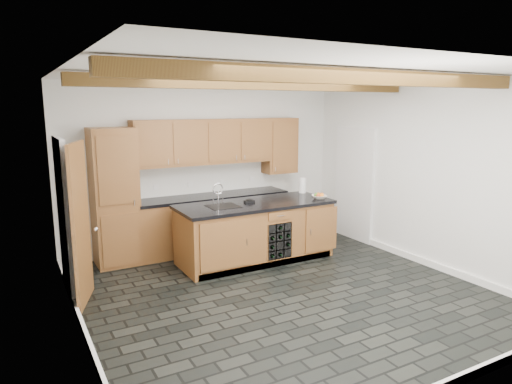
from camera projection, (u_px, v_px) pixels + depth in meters
The scene contains 10 objects.
ground at pixel (283, 292), 6.02m from camera, with size 5.00×5.00×0.00m, color black.
room_shell at pixel (258, 173), 6.15m from camera, with size 5.01×5.00×5.00m.
back_cabinetry at pixel (193, 194), 7.58m from camera, with size 3.65×0.62×2.20m.
island at pixel (256, 232), 7.19m from camera, with size 2.48×0.96×0.93m.
faucet at pixel (222, 204), 6.87m from camera, with size 0.45×0.40×0.34m.
kitchen_scale at pixel (249, 201), 7.13m from camera, with size 0.16×0.10×0.05m.
fruit_bowl at pixel (319, 197), 7.42m from camera, with size 0.24×0.24×0.06m, color white.
fruit_cluster at pixel (319, 195), 7.41m from camera, with size 0.16×0.17×0.07m.
paper_towel at pixel (302, 185), 7.90m from camera, with size 0.12×0.12×0.26m, color white.
mug at pixel (138, 200), 7.10m from camera, with size 0.10×0.10×0.09m, color white.
Camera 1 is at (-3.06, -4.79, 2.42)m, focal length 32.00 mm.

